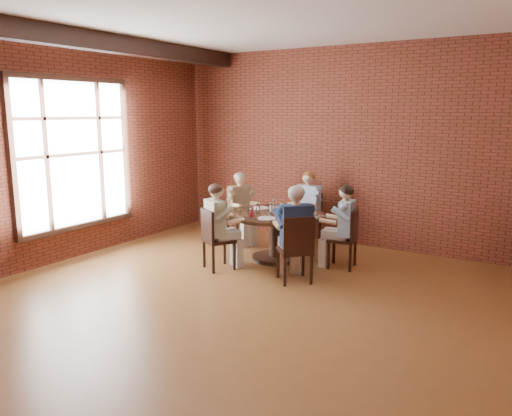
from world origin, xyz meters
The scene contains 30 objects.
floor centered at (0.00, 0.00, 0.00)m, with size 7.00×7.00×0.00m, color brown.
ceiling centered at (0.00, 0.00, 3.40)m, with size 7.00×7.00×0.00m, color white.
wall_back centered at (0.00, 3.50, 1.70)m, with size 7.00×7.00×0.00m, color brown.
wall_left centered at (-3.25, 0.00, 1.70)m, with size 7.00×7.00×0.00m, color brown.
ceiling_beam centered at (-2.45, 0.00, 3.27)m, with size 0.22×6.90×0.26m, color black.
window centered at (-3.18, 0.40, 1.65)m, with size 0.10×2.16×2.36m.
dining_table centered at (-0.44, 1.94, 0.53)m, with size 1.50×1.50×0.75m.
chair_a centered at (0.67, 2.12, 0.49)m, with size 0.44×0.44×0.89m.
diner_a centered at (0.60, 2.10, 0.62)m, with size 0.48×0.59×1.25m, color #4686B6, non-canonical shape.
chair_b centered at (-0.43, 3.08, 0.50)m, with size 0.41×0.41×0.91m.
diner_b centered at (-0.43, 3.00, 0.64)m, with size 0.50×0.62×1.29m, color #93A4BB, non-canonical shape.
chair_c centered at (-1.53, 2.51, 0.49)m, with size 0.53×0.53×0.90m.
diner_c centered at (-1.46, 2.47, 0.63)m, with size 0.48×0.59×1.26m, color brown, non-canonical shape.
chair_d centered at (-0.96, 1.02, 0.49)m, with size 0.54×0.54×0.91m.
diner_d centered at (-0.92, 1.09, 0.64)m, with size 0.49×0.61×1.28m, color #C5B29B, non-canonical shape.
chair_e centered at (0.34, 1.12, 0.51)m, with size 0.60×0.60×0.94m.
diner_e centered at (0.29, 1.19, 0.67)m, with size 0.53×0.65×1.33m, color #192847, non-canonical shape.
plate_a centered at (-0.11, 2.16, 0.76)m, with size 0.26×0.26×0.01m, color white.
plate_b centered at (-0.58, 2.31, 0.76)m, with size 0.26×0.26×0.01m, color white.
plate_c centered at (-0.85, 2.14, 0.76)m, with size 0.26×0.26×0.01m, color white.
plate_d centered at (-0.35, 1.50, 0.76)m, with size 0.26×0.26×0.01m, color white.
glass_a centered at (-0.16, 2.05, 0.82)m, with size 0.07×0.07×0.14m, color white.
glass_b centered at (-0.41, 2.09, 0.82)m, with size 0.07×0.07×0.14m, color white.
glass_c centered at (-0.68, 2.29, 0.82)m, with size 0.07×0.07×0.14m, color white.
glass_d centered at (-0.57, 2.02, 0.82)m, with size 0.07×0.07×0.14m, color white.
glass_e centered at (-0.67, 1.78, 0.82)m, with size 0.07×0.07×0.14m, color white.
glass_f centered at (-0.62, 1.51, 0.82)m, with size 0.07×0.07×0.14m, color white.
glass_g centered at (-0.34, 1.78, 0.82)m, with size 0.07×0.07×0.14m, color white.
glass_h centered at (-0.13, 1.74, 0.82)m, with size 0.07×0.07×0.14m, color white.
smartphone centered at (-0.07, 1.49, 0.75)m, with size 0.07×0.15×0.01m, color black.
Camera 1 is at (3.33, -4.66, 2.30)m, focal length 35.00 mm.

